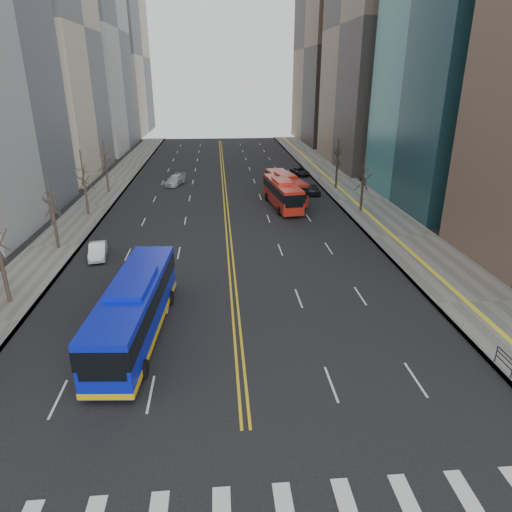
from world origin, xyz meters
The scene contains 12 objects.
sidewalk_right centered at (17.50, 45.00, 0.07)m, with size 7.00×130.00×0.15m, color slate.
sidewalk_left centered at (-16.50, 45.00, 0.07)m, with size 5.00×130.00×0.15m, color slate.
centerline centered at (0.00, 55.00, 0.01)m, with size 0.55×100.00×0.01m.
office_towers centered at (0.12, 68.51, 23.92)m, with size 83.00×134.00×58.00m.
street_trees centered at (-7.18, 34.55, 4.87)m, with size 35.20×47.20×7.60m.
blue_bus centered at (-6.23, 13.79, 2.00)m, with size 3.82×13.37×3.81m.
red_bus_near centered at (7.79, 46.26, 1.91)m, with size 4.14×11.06×3.44m.
red_bus_far centered at (6.94, 42.80, 1.91)m, with size 3.67×10.97×3.42m.
car_white centered at (-11.77, 27.45, 0.66)m, with size 1.39×3.98×1.31m, color white.
car_dark_mid centered at (12.00, 49.08, 0.67)m, with size 1.59×3.96×1.35m, color black.
car_silver centered at (-7.21, 56.27, 0.71)m, with size 2.00×4.91×1.42m, color #ACACB1.
car_dark_far centered at (12.50, 61.84, 0.60)m, with size 1.99×4.32×1.20m, color black.
Camera 1 is at (-0.95, -11.45, 15.15)m, focal length 32.00 mm.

